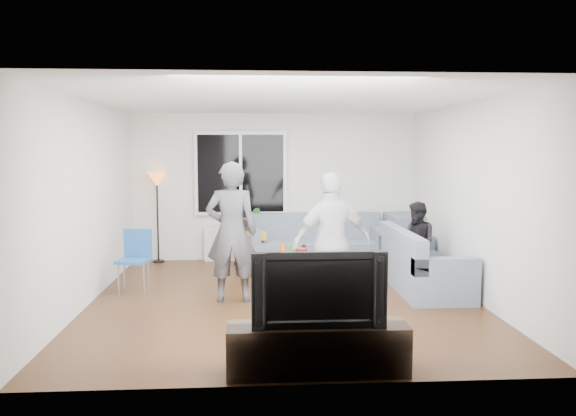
{
  "coord_description": "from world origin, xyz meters",
  "views": [
    {
      "loc": [
        -0.41,
        -7.33,
        1.99
      ],
      "look_at": [
        0.1,
        0.6,
        1.15
      ],
      "focal_mm": 35.37,
      "sensor_mm": 36.0,
      "label": 1
    }
  ],
  "objects": [
    {
      "name": "coffee_table",
      "position": [
        0.31,
        0.67,
        0.2
      ],
      "size": [
        1.24,
        0.93,
        0.4
      ],
      "primitive_type": "cube",
      "rotation": [
        0.0,
        0.0,
        0.34
      ],
      "color": "#9E724C",
      "rests_on": "floor"
    },
    {
      "name": "window_frame",
      "position": [
        -0.6,
        2.69,
        1.55
      ],
      "size": [
        1.62,
        0.06,
        1.47
      ],
      "primitive_type": "cube",
      "color": "white",
      "rests_on": "wall_back"
    },
    {
      "name": "wall_front",
      "position": [
        0.0,
        -2.77,
        1.3
      ],
      "size": [
        5.0,
        0.04,
        2.6
      ],
      "primitive_type": "cube",
      "color": "silver",
      "rests_on": "ground"
    },
    {
      "name": "wall_back",
      "position": [
        0.0,
        2.77,
        1.3
      ],
      "size": [
        5.0,
        0.04,
        2.6
      ],
      "primitive_type": "cube",
      "color": "silver",
      "rests_on": "ground"
    },
    {
      "name": "player_right",
      "position": [
        0.56,
        -0.57,
        0.85
      ],
      "size": [
        1.07,
        0.66,
        1.7
      ],
      "primitive_type": "imported",
      "rotation": [
        0.0,
        0.0,
        3.4
      ],
      "color": "silver",
      "rests_on": "floor"
    },
    {
      "name": "spectator_right",
      "position": [
        2.02,
        0.77,
        0.6
      ],
      "size": [
        0.58,
        0.68,
        1.21
      ],
      "primitive_type": "imported",
      "rotation": [
        0.0,
        0.0,
        -1.34
      ],
      "color": "black",
      "rests_on": "floor"
    },
    {
      "name": "floor_lamp",
      "position": [
        -2.05,
        2.6,
        0.78
      ],
      "size": [
        0.32,
        0.32,
        1.56
      ],
      "primitive_type": null,
      "color": "orange",
      "rests_on": "floor"
    },
    {
      "name": "sofa_corner",
      "position": [
        2.38,
        2.27,
        0.42
      ],
      "size": [
        0.85,
        0.85,
        0.85
      ],
      "primitive_type": "cube",
      "color": "slate",
      "rests_on": "floor"
    },
    {
      "name": "side_chair",
      "position": [
        -2.05,
        0.51,
        0.43
      ],
      "size": [
        0.47,
        0.47,
        0.86
      ],
      "primitive_type": null,
      "rotation": [
        0.0,
        0.0,
        -0.18
      ],
      "color": "#24599D",
      "rests_on": "floor"
    },
    {
      "name": "window_mullion",
      "position": [
        -0.6,
        2.64,
        1.55
      ],
      "size": [
        0.05,
        0.03,
        1.35
      ],
      "primitive_type": "cube",
      "color": "white",
      "rests_on": "window_frame"
    },
    {
      "name": "television",
      "position": [
        0.16,
        -2.5,
        0.78
      ],
      "size": [
        1.17,
        0.15,
        0.67
      ],
      "primitive_type": "imported",
      "color": "black",
      "rests_on": "tv_console"
    },
    {
      "name": "potted_plant",
      "position": [
        -0.35,
        2.62,
        0.79
      ],
      "size": [
        0.19,
        0.16,
        0.33
      ],
      "primitive_type": "imported",
      "rotation": [
        0.0,
        0.0,
        -0.07
      ],
      "color": "#2A6729",
      "rests_on": "radiator"
    },
    {
      "name": "player_left",
      "position": [
        -0.67,
        -0.05,
        0.91
      ],
      "size": [
        0.67,
        0.44,
        1.82
      ],
      "primitive_type": "imported",
      "rotation": [
        0.0,
        0.0,
        3.13
      ],
      "color": "#454549",
      "rests_on": "floor"
    },
    {
      "name": "ceiling",
      "position": [
        0.0,
        0.0,
        2.62
      ],
      "size": [
        5.0,
        5.5,
        0.04
      ],
      "primitive_type": "cube",
      "color": "white",
      "rests_on": "ground"
    },
    {
      "name": "sofa_back_section",
      "position": [
        0.71,
        2.27,
        0.42
      ],
      "size": [
        2.3,
        0.85,
        0.85
      ],
      "primitive_type": null,
      "color": "slate",
      "rests_on": "floor"
    },
    {
      "name": "radiator",
      "position": [
        -0.6,
        2.65,
        0.31
      ],
      "size": [
        1.3,
        0.12,
        0.62
      ],
      "primitive_type": "cube",
      "color": "silver",
      "rests_on": "floor"
    },
    {
      "name": "bottle_a",
      "position": [
        0.03,
        0.81,
        0.5
      ],
      "size": [
        0.07,
        0.07,
        0.2
      ],
      "primitive_type": "cylinder",
      "color": "orange",
      "rests_on": "coffee_table"
    },
    {
      "name": "floor",
      "position": [
        0.0,
        0.0,
        -0.02
      ],
      "size": [
        5.0,
        5.5,
        0.04
      ],
      "primitive_type": "cube",
      "color": "#56351C",
      "rests_on": "ground"
    },
    {
      "name": "wall_left",
      "position": [
        -2.52,
        0.0,
        1.3
      ],
      "size": [
        0.04,
        5.5,
        2.6
      ],
      "primitive_type": "cube",
      "color": "silver",
      "rests_on": "ground"
    },
    {
      "name": "tv_console",
      "position": [
        0.16,
        -2.5,
        0.22
      ],
      "size": [
        1.6,
        0.4,
        0.44
      ],
      "primitive_type": "cube",
      "color": "#2E2117",
      "rests_on": "floor"
    },
    {
      "name": "pitcher",
      "position": [
        0.29,
        0.62,
        0.49
      ],
      "size": [
        0.17,
        0.17,
        0.17
      ],
      "primitive_type": "cylinder",
      "color": "maroon",
      "rests_on": "coffee_table"
    },
    {
      "name": "bottle_e",
      "position": [
        0.71,
        0.74,
        0.5
      ],
      "size": [
        0.07,
        0.07,
        0.19
      ],
      "primitive_type": "cylinder",
      "color": "black",
      "rests_on": "coffee_table"
    },
    {
      "name": "spectator_back",
      "position": [
        -0.62,
        2.3,
        0.54
      ],
      "size": [
        0.78,
        0.56,
        1.08
      ],
      "primitive_type": "imported",
      "rotation": [
        0.0,
        0.0,
        -0.24
      ],
      "color": "black",
      "rests_on": "floor"
    },
    {
      "name": "sofa_right_section",
      "position": [
        2.02,
        0.43,
        0.42
      ],
      "size": [
        2.0,
        0.85,
        0.85
      ],
      "primitive_type": null,
      "rotation": [
        0.0,
        0.0,
        1.57
      ],
      "color": "slate",
      "rests_on": "floor"
    },
    {
      "name": "cushion_red",
      "position": [
        -0.44,
        2.33,
        0.51
      ],
      "size": [
        0.39,
        0.33,
        0.13
      ],
      "primitive_type": "cube",
      "rotation": [
        0.0,
        0.0,
        -0.1
      ],
      "color": "maroon",
      "rests_on": "sofa_back_section"
    },
    {
      "name": "vase",
      "position": [
        -0.78,
        2.62,
        0.7
      ],
      "size": [
        0.18,
        0.18,
        0.16
      ],
      "primitive_type": "imported",
      "rotation": [
        0.0,
        0.0,
        -0.22
      ],
      "color": "silver",
      "rests_on": "radiator"
    },
    {
      "name": "window_glass",
      "position": [
        -0.6,
        2.65,
        1.55
      ],
      "size": [
        1.5,
        0.02,
        1.35
      ],
      "primitive_type": "cube",
      "color": "black",
      "rests_on": "window_frame"
    },
    {
      "name": "wall_right",
      "position": [
        2.52,
        0.0,
        1.3
      ],
      "size": [
        0.04,
        5.5,
        2.6
      ],
      "primitive_type": "cube",
      "color": "silver",
      "rests_on": "ground"
    },
    {
      "name": "bottle_c",
      "position": [
        0.34,
        0.79,
        0.5
      ],
      "size": [
        0.07,
        0.07,
        0.19
      ],
      "primitive_type": "cylinder",
      "color": "black",
      "rests_on": "coffee_table"
    },
    {
      "name": "cushion_yellow",
      "position": [
        -0.38,
        2.25,
        0.51
      ],
      "size": [
        0.43,
        0.38,
        0.14
      ],
      "primitive_type": "cube",
      "rotation": [
        0.0,
        0.0,
        0.17
      ],
      "color": "gold",
      "rests_on": "sofa_back_section"
    },
    {
      "name": "bottle_b",
      "position": [
        0.17,
        0.51,
        0.53
      ],
      "size": [
        0.08,
        0.08,
        0.25
      ],
      "primitive_type": "cylinder",
      "color": "#31961B",
      "rests_on": "coffee_table"
    }
  ]
}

